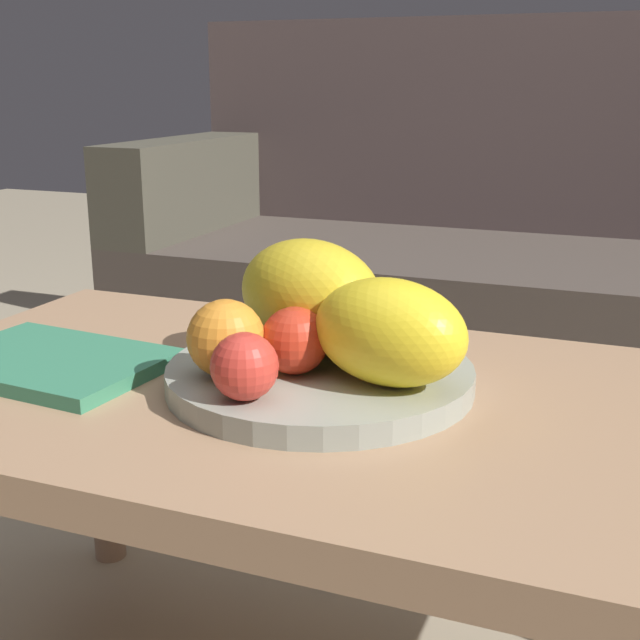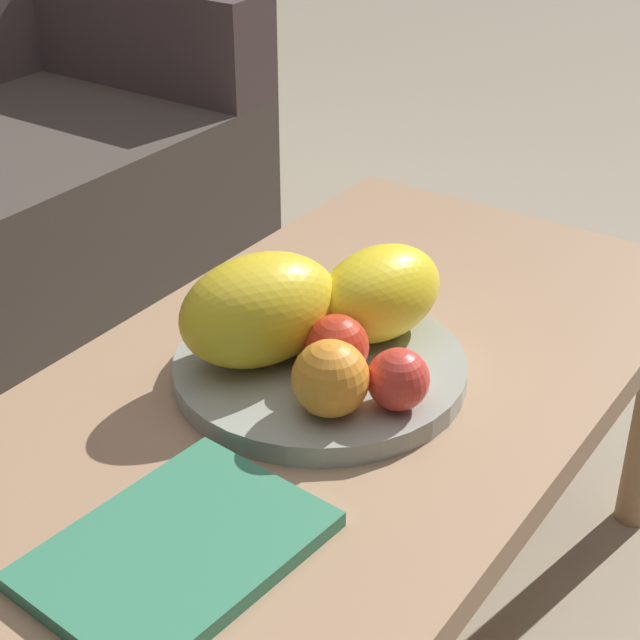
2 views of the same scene
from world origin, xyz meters
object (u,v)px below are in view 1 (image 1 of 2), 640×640
couch (512,285)px  melon_smaller_beside (389,332)px  coffee_table (333,438)px  apple_front (295,341)px  magazine (51,362)px  fruit_bowl (320,376)px  banana_bunch (341,325)px  melon_large_front (310,294)px  orange_front (226,338)px  apple_left (244,366)px  orange_right (390,312)px

couch → melon_smaller_beside: bearing=-87.5°
coffee_table → melon_smaller_beside: melon_smaller_beside is taller
apple_front → magazine: (-0.29, -0.03, -0.05)m
coffee_table → melon_smaller_beside: (0.06, -0.02, 0.13)m
fruit_bowl → apple_front: 0.06m
banana_bunch → magazine: banana_bunch is taller
coffee_table → melon_large_front: size_ratio=5.64×
couch → melon_large_front: couch is taller
melon_smaller_beside → magazine: melon_smaller_beside is taller
orange_front → apple_left: bearing=-48.0°
orange_right → magazine: 0.39m
apple_front → coffee_table: bearing=33.4°
fruit_bowl → orange_front: 0.11m
couch → magazine: 1.22m
coffee_table → magazine: size_ratio=4.17×
orange_right → fruit_bowl: bearing=-111.9°
coffee_table → apple_left: (-0.05, -0.11, 0.11)m
fruit_bowl → apple_left: bearing=-104.5°
melon_large_front → apple_left: bearing=-88.7°
apple_left → magazine: apple_left is taller
orange_right → apple_left: bearing=-108.1°
melon_smaller_beside → melon_large_front: bearing=145.5°
orange_front → coffee_table: bearing=30.1°
couch → apple_front: size_ratio=24.28×
coffee_table → apple_left: apple_left is taller
coffee_table → apple_left: bearing=-114.4°
coffee_table → apple_front: (-0.03, -0.02, 0.11)m
coffee_table → apple_front: bearing=-146.6°
coffee_table → orange_front: size_ratio=13.04×
orange_front → banana_bunch: bearing=59.8°
apple_left → couch: bearing=87.0°
melon_large_front → apple_front: (0.02, -0.09, -0.03)m
apple_front → orange_front: bearing=-151.8°
orange_front → orange_right: 0.21m
apple_front → apple_left: bearing=-99.9°
coffee_table → melon_large_front: melon_large_front is taller
couch → apple_left: (-0.06, -1.23, 0.19)m
melon_smaller_beside → apple_front: (-0.10, -0.01, -0.02)m
orange_right → orange_front: bearing=-124.8°
fruit_bowl → melon_smaller_beside: 0.11m
fruit_bowl → melon_smaller_beside: melon_smaller_beside is taller
couch → orange_front: 1.20m
melon_large_front → magazine: melon_large_front is taller
melon_large_front → orange_right: size_ratio=2.58×
couch → orange_front: couch is taller
melon_large_front → orange_front: 0.13m
melon_large_front → melon_smaller_beside: size_ratio=1.14×
melon_large_front → melon_smaller_beside: bearing=-34.5°
coffee_table → banana_bunch: (-0.02, 0.08, 0.10)m
coffee_table → orange_front: orange_front is taller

